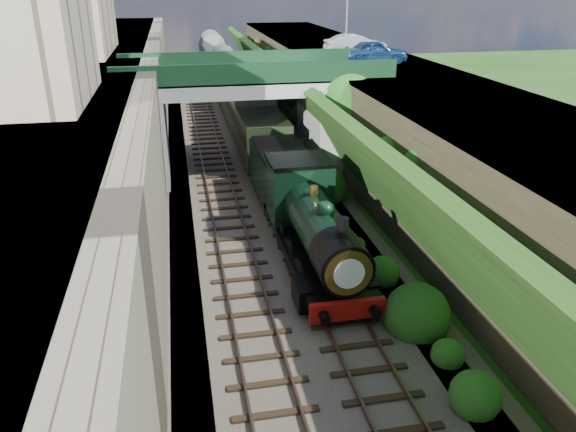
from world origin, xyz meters
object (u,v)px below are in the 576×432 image
at_px(road_bridge, 260,109).
at_px(lamppost, 348,8).
at_px(tree, 348,104).
at_px(tender, 282,178).
at_px(locomotive, 314,228).
at_px(car_silver, 355,45).
at_px(car_blue, 376,51).

distance_m(road_bridge, lamppost, 11.37).
bearing_deg(lamppost, tree, -105.36).
height_order(tree, lamppost, lamppost).
height_order(lamppost, tender, lamppost).
xyz_separation_m(tree, locomotive, (-4.71, -11.00, -2.75)).
xyz_separation_m(lamppost, locomotive, (-7.18, -19.97, -7.67)).
distance_m(road_bridge, tender, 6.47).
distance_m(tree, car_silver, 10.33).
xyz_separation_m(car_silver, tender, (-8.03, -13.12, -5.38)).
distance_m(lamppost, locomotive, 22.57).
xyz_separation_m(tree, car_silver, (3.31, 9.49, 2.36)).
bearing_deg(locomotive, tender, 90.00).
height_order(tree, locomotive, tree).
height_order(tree, car_blue, car_blue).
bearing_deg(lamppost, locomotive, -109.77).
xyz_separation_m(tree, tender, (-4.71, -3.63, -3.03)).
relative_size(road_bridge, locomotive, 1.56).
height_order(car_blue, tender, car_blue).
relative_size(lamppost, car_silver, 1.31).
height_order(car_blue, car_silver, car_silver).
bearing_deg(road_bridge, locomotive, -88.90).
distance_m(tree, locomotive, 12.28).
distance_m(locomotive, tender, 7.37).
distance_m(car_blue, car_silver, 4.02).
xyz_separation_m(car_blue, locomotive, (-8.23, -16.47, -5.08)).
xyz_separation_m(tree, car_blue, (3.51, 5.48, 2.33)).
distance_m(road_bridge, locomotive, 13.53).
distance_m(car_silver, locomotive, 22.59).
relative_size(road_bridge, tender, 2.67).
bearing_deg(tree, car_silver, 70.75).
xyz_separation_m(lamppost, car_blue, (1.04, -3.50, -2.59)).
bearing_deg(road_bridge, tender, -87.55).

